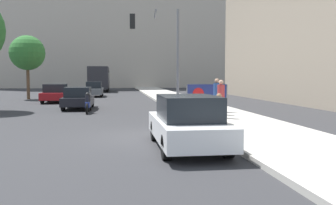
{
  "coord_description": "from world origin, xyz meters",
  "views": [
    {
      "loc": [
        -1.22,
        -12.62,
        2.09
      ],
      "look_at": [
        1.06,
        3.7,
        0.93
      ],
      "focal_mm": 40.0,
      "sensor_mm": 36.0,
      "label": 1
    }
  ],
  "objects_px": {
    "parked_car_curbside": "(187,122)",
    "street_tree_midblock": "(27,53)",
    "car_on_road_midblock": "(56,93)",
    "city_bus_on_road": "(99,77)",
    "protest_banner": "(207,97)",
    "car_on_road_distant": "(94,89)",
    "jogger_on_sidewalk": "(221,99)",
    "traffic_light_pole": "(161,42)",
    "seated_protester": "(219,107)",
    "car_on_road_nearest": "(78,98)",
    "pedestrian_behind": "(217,96)",
    "motorcycle_on_road": "(88,104)"
  },
  "relations": [
    {
      "from": "traffic_light_pole",
      "to": "motorcycle_on_road",
      "type": "xyz_separation_m",
      "value": [
        -4.24,
        -0.38,
        -3.55
      ]
    },
    {
      "from": "seated_protester",
      "to": "city_bus_on_road",
      "type": "xyz_separation_m",
      "value": [
        -6.38,
        37.6,
        1.07
      ]
    },
    {
      "from": "pedestrian_behind",
      "to": "protest_banner",
      "type": "height_order",
      "value": "pedestrian_behind"
    },
    {
      "from": "city_bus_on_road",
      "to": "car_on_road_midblock",
      "type": "bearing_deg",
      "value": -96.58
    },
    {
      "from": "pedestrian_behind",
      "to": "car_on_road_nearest",
      "type": "distance_m",
      "value": 9.55
    },
    {
      "from": "seated_protester",
      "to": "car_on_road_midblock",
      "type": "relative_size",
      "value": 0.29
    },
    {
      "from": "jogger_on_sidewalk",
      "to": "car_on_road_nearest",
      "type": "relative_size",
      "value": 0.43
    },
    {
      "from": "protest_banner",
      "to": "car_on_road_distant",
      "type": "xyz_separation_m",
      "value": [
        -7.0,
        19.19,
        -0.2
      ]
    },
    {
      "from": "traffic_light_pole",
      "to": "motorcycle_on_road",
      "type": "distance_m",
      "value": 5.54
    },
    {
      "from": "car_on_road_distant",
      "to": "car_on_road_nearest",
      "type": "bearing_deg",
      "value": -90.8
    },
    {
      "from": "car_on_road_midblock",
      "to": "seated_protester",
      "type": "bearing_deg",
      "value": -60.81
    },
    {
      "from": "street_tree_midblock",
      "to": "city_bus_on_road",
      "type": "bearing_deg",
      "value": 71.93
    },
    {
      "from": "car_on_road_distant",
      "to": "street_tree_midblock",
      "type": "relative_size",
      "value": 0.79
    },
    {
      "from": "city_bus_on_road",
      "to": "street_tree_midblock",
      "type": "relative_size",
      "value": 1.79
    },
    {
      "from": "car_on_road_distant",
      "to": "motorcycle_on_road",
      "type": "distance_m",
      "value": 17.19
    },
    {
      "from": "pedestrian_behind",
      "to": "city_bus_on_road",
      "type": "height_order",
      "value": "city_bus_on_road"
    },
    {
      "from": "seated_protester",
      "to": "car_on_road_midblock",
      "type": "height_order",
      "value": "car_on_road_midblock"
    },
    {
      "from": "protest_banner",
      "to": "car_on_road_distant",
      "type": "bearing_deg",
      "value": 110.03
    },
    {
      "from": "pedestrian_behind",
      "to": "parked_car_curbside",
      "type": "xyz_separation_m",
      "value": [
        -3.01,
        -7.78,
        -0.33
      ]
    },
    {
      "from": "seated_protester",
      "to": "parked_car_curbside",
      "type": "xyz_separation_m",
      "value": [
        -2.12,
        -4.22,
        -0.07
      ]
    },
    {
      "from": "jogger_on_sidewalk",
      "to": "car_on_road_midblock",
      "type": "height_order",
      "value": "jogger_on_sidewalk"
    },
    {
      "from": "car_on_road_distant",
      "to": "jogger_on_sidewalk",
      "type": "bearing_deg",
      "value": -72.34
    },
    {
      "from": "seated_protester",
      "to": "pedestrian_behind",
      "type": "distance_m",
      "value": 3.68
    },
    {
      "from": "motorcycle_on_road",
      "to": "jogger_on_sidewalk",
      "type": "bearing_deg",
      "value": -36.7
    },
    {
      "from": "seated_protester",
      "to": "protest_banner",
      "type": "relative_size",
      "value": 0.55
    },
    {
      "from": "city_bus_on_road",
      "to": "street_tree_midblock",
      "type": "distance_m",
      "value": 18.2
    },
    {
      "from": "traffic_light_pole",
      "to": "car_on_road_midblock",
      "type": "bearing_deg",
      "value": 130.16
    },
    {
      "from": "car_on_road_midblock",
      "to": "motorcycle_on_road",
      "type": "distance_m",
      "value": 9.66
    },
    {
      "from": "traffic_light_pole",
      "to": "seated_protester",
      "type": "bearing_deg",
      "value": -78.16
    },
    {
      "from": "car_on_road_distant",
      "to": "street_tree_midblock",
      "type": "distance_m",
      "value": 7.49
    },
    {
      "from": "parked_car_curbside",
      "to": "street_tree_midblock",
      "type": "xyz_separation_m",
      "value": [
        -9.86,
        24.65,
        3.4
      ]
    },
    {
      "from": "parked_car_curbside",
      "to": "car_on_road_distant",
      "type": "xyz_separation_m",
      "value": [
        -4.21,
        28.18,
        -0.0
      ]
    },
    {
      "from": "pedestrian_behind",
      "to": "car_on_road_distant",
      "type": "distance_m",
      "value": 21.64
    },
    {
      "from": "traffic_light_pole",
      "to": "parked_car_curbside",
      "type": "relative_size",
      "value": 1.26
    },
    {
      "from": "seated_protester",
      "to": "city_bus_on_road",
      "type": "relative_size",
      "value": 0.12
    },
    {
      "from": "seated_protester",
      "to": "pedestrian_behind",
      "type": "bearing_deg",
      "value": 66.23
    },
    {
      "from": "city_bus_on_road",
      "to": "car_on_road_distant",
      "type": "bearing_deg",
      "value": -89.77
    },
    {
      "from": "jogger_on_sidewalk",
      "to": "protest_banner",
      "type": "height_order",
      "value": "jogger_on_sidewalk"
    },
    {
      "from": "protest_banner",
      "to": "street_tree_midblock",
      "type": "relative_size",
      "value": 0.39
    },
    {
      "from": "car_on_road_midblock",
      "to": "parked_car_curbside",
      "type": "bearing_deg",
      "value": -71.43
    },
    {
      "from": "car_on_road_nearest",
      "to": "car_on_road_distant",
      "type": "relative_size",
      "value": 0.91
    },
    {
      "from": "pedestrian_behind",
      "to": "traffic_light_pole",
      "type": "height_order",
      "value": "traffic_light_pole"
    },
    {
      "from": "parked_car_curbside",
      "to": "city_bus_on_road",
      "type": "bearing_deg",
      "value": 95.82
    },
    {
      "from": "car_on_road_distant",
      "to": "city_bus_on_road",
      "type": "distance_m",
      "value": 13.68
    },
    {
      "from": "traffic_light_pole",
      "to": "protest_banner",
      "type": "bearing_deg",
      "value": -47.73
    },
    {
      "from": "traffic_light_pole",
      "to": "parked_car_curbside",
      "type": "xyz_separation_m",
      "value": [
        -0.62,
        -11.38,
        -3.31
      ]
    },
    {
      "from": "car_on_road_nearest",
      "to": "car_on_road_distant",
      "type": "height_order",
      "value": "car_on_road_distant"
    },
    {
      "from": "protest_banner",
      "to": "traffic_light_pole",
      "type": "bearing_deg",
      "value": 132.27
    },
    {
      "from": "car_on_road_midblock",
      "to": "street_tree_midblock",
      "type": "height_order",
      "value": "street_tree_midblock"
    },
    {
      "from": "seated_protester",
      "to": "car_on_road_midblock",
      "type": "distance_m",
      "value": 18.22
    }
  ]
}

